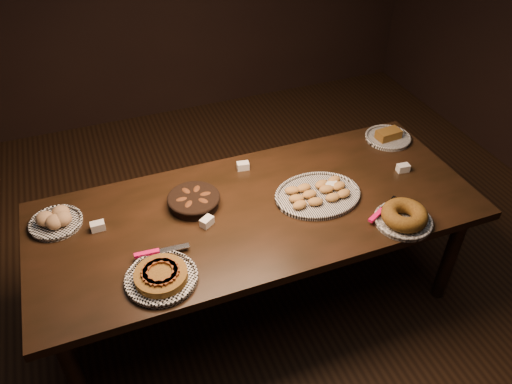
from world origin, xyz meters
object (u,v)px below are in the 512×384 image
object	(u,v)px
buffet_table	(258,218)
madeleine_platter	(318,194)
bundt_cake_plate	(404,217)
apple_tart_plate	(161,276)

from	to	relation	value
buffet_table	madeleine_platter	bearing A→B (deg)	-5.25
buffet_table	bundt_cake_plate	distance (m)	0.77
buffet_table	madeleine_platter	xyz separation A→B (m)	(0.34, -0.03, 0.09)
apple_tart_plate	bundt_cake_plate	xyz separation A→B (m)	(1.25, -0.07, 0.02)
apple_tart_plate	madeleine_platter	bearing A→B (deg)	10.18
bundt_cake_plate	apple_tart_plate	bearing A→B (deg)	171.89
apple_tart_plate	bundt_cake_plate	distance (m)	1.26
madeleine_platter	buffet_table	bearing A→B (deg)	-178.31
buffet_table	apple_tart_plate	xyz separation A→B (m)	(-0.60, -0.31, 0.10)
apple_tart_plate	madeleine_platter	xyz separation A→B (m)	(0.94, 0.28, -0.00)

